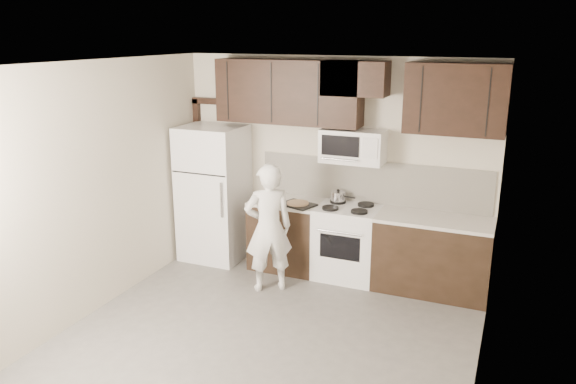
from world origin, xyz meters
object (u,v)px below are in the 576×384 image
Objects in this scene: stove at (347,242)px; microwave at (353,146)px; person at (268,228)px; refrigerator at (214,193)px.

microwave reaches higher than stove.
person is at bearing -137.31° from stove.
microwave is at bearing 90.10° from stove.
microwave is 2.00m from refrigerator.
microwave is 0.42× the size of refrigerator.
microwave is (-0.00, 0.12, 1.19)m from stove.
stove is 1.20m from microwave.
stove is 1.90m from refrigerator.
refrigerator is (-1.85, -0.05, 0.44)m from stove.
person is (-0.75, -0.69, 0.31)m from stove.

